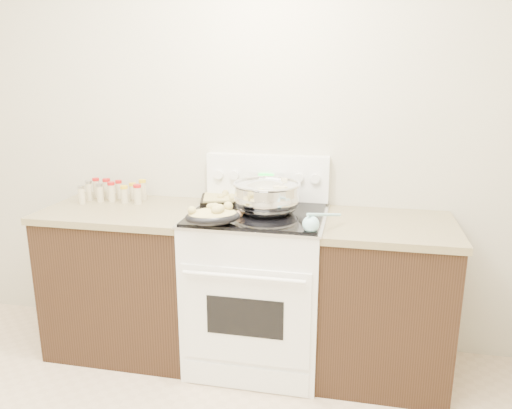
# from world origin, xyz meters

# --- Properties ---
(room_shell) EXTENTS (4.10, 3.60, 2.75)m
(room_shell) POSITION_xyz_m (0.00, 0.00, 1.70)
(room_shell) COLOR beige
(room_shell) RESTS_ON ground
(counter_left) EXTENTS (0.93, 0.67, 0.92)m
(counter_left) POSITION_xyz_m (-0.48, 1.43, 0.46)
(counter_left) COLOR black
(counter_left) RESTS_ON ground
(counter_right) EXTENTS (0.73, 0.67, 0.92)m
(counter_right) POSITION_xyz_m (1.08, 1.43, 0.46)
(counter_right) COLOR black
(counter_right) RESTS_ON ground
(kitchen_range) EXTENTS (0.78, 0.73, 1.22)m
(kitchen_range) POSITION_xyz_m (0.35, 1.42, 0.49)
(kitchen_range) COLOR white
(kitchen_range) RESTS_ON ground
(mixing_bowl) EXTENTS (0.48, 0.48, 0.23)m
(mixing_bowl) POSITION_xyz_m (0.40, 1.42, 1.03)
(mixing_bowl) COLOR silver
(mixing_bowl) RESTS_ON kitchen_range
(roasting_pan) EXTENTS (0.35, 0.31, 0.12)m
(roasting_pan) POSITION_xyz_m (0.17, 1.14, 0.99)
(roasting_pan) COLOR black
(roasting_pan) RESTS_ON kitchen_range
(baking_sheet) EXTENTS (0.42, 0.34, 0.06)m
(baking_sheet) POSITION_xyz_m (0.15, 1.63, 0.96)
(baking_sheet) COLOR black
(baking_sheet) RESTS_ON kitchen_range
(wooden_spoon) EXTENTS (0.16, 0.23, 0.04)m
(wooden_spoon) POSITION_xyz_m (0.29, 1.34, 0.95)
(wooden_spoon) COLOR tan
(wooden_spoon) RESTS_ON kitchen_range
(blue_ladle) EXTENTS (0.19, 0.26, 0.11)m
(blue_ladle) POSITION_xyz_m (0.69, 1.15, 0.98)
(blue_ladle) COLOR #95D0DF
(blue_ladle) RESTS_ON kitchen_range
(spice_jars) EXTENTS (0.39, 0.23, 0.13)m
(spice_jars) POSITION_xyz_m (-0.62, 1.57, 0.98)
(spice_jars) COLOR #BFB28C
(spice_jars) RESTS_ON counter_left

